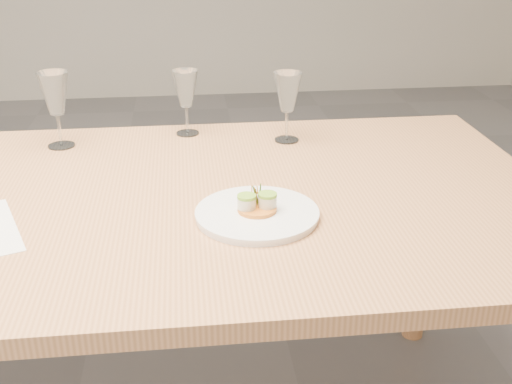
{
  "coord_description": "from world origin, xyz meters",
  "views": [
    {
      "loc": [
        0.36,
        -1.33,
        1.35
      ],
      "look_at": [
        0.5,
        -0.12,
        0.8
      ],
      "focal_mm": 45.0,
      "sensor_mm": 36.0,
      "label": 1
    }
  ],
  "objects": [
    {
      "name": "dining_table",
      "position": [
        0.0,
        0.0,
        0.68
      ],
      "size": [
        2.4,
        1.0,
        0.75
      ],
      "color": "tan",
      "rests_on": "ground"
    },
    {
      "name": "dinner_plate",
      "position": [
        0.5,
        -0.14,
        0.76
      ],
      "size": [
        0.26,
        0.26,
        0.07
      ],
      "rotation": [
        0.0,
        0.0,
        0.19
      ],
      "color": "white",
      "rests_on": "dining_table"
    },
    {
      "name": "wine_glass_2",
      "position": [
        0.02,
        0.35,
        0.89
      ],
      "size": [
        0.08,
        0.08,
        0.2
      ],
      "color": "white",
      "rests_on": "dining_table"
    },
    {
      "name": "wine_glass_3",
      "position": [
        0.37,
        0.42,
        0.88
      ],
      "size": [
        0.07,
        0.07,
        0.18
      ],
      "color": "white",
      "rests_on": "dining_table"
    },
    {
      "name": "wine_glass_4",
      "position": [
        0.64,
        0.33,
        0.88
      ],
      "size": [
        0.08,
        0.08,
        0.19
      ],
      "color": "white",
      "rests_on": "dining_table"
    }
  ]
}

